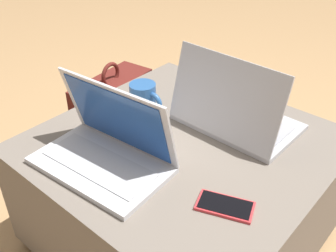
# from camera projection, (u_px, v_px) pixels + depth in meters

# --- Properties ---
(ground_plane) EXTENTS (14.00, 14.00, 0.00)m
(ground_plane) POSITION_uv_depth(u_px,v_px,m) (181.00, 237.00, 1.45)
(ground_plane) COLOR tan
(ottoman) EXTENTS (0.84, 0.83, 0.44)m
(ottoman) POSITION_uv_depth(u_px,v_px,m) (182.00, 193.00, 1.33)
(ottoman) COLOR #3D3832
(ottoman) RESTS_ON ground_plane
(laptop_near) EXTENTS (0.40, 0.26, 0.24)m
(laptop_near) POSITION_uv_depth(u_px,v_px,m) (106.00, 148.00, 1.10)
(laptop_near) COLOR silver
(laptop_near) RESTS_ON ottoman
(laptop_far) EXTENTS (0.38, 0.26, 0.26)m
(laptop_far) POSITION_uv_depth(u_px,v_px,m) (233.00, 114.00, 1.24)
(laptop_far) COLOR #B7B7BC
(laptop_far) RESTS_ON ottoman
(cell_phone) EXTENTS (0.16, 0.12, 0.01)m
(cell_phone) POSITION_uv_depth(u_px,v_px,m) (225.00, 206.00, 0.97)
(cell_phone) COLOR red
(cell_phone) RESTS_ON ottoman
(backpack) EXTENTS (0.23, 0.37, 0.49)m
(backpack) POSITION_uv_depth(u_px,v_px,m) (113.00, 123.00, 1.73)
(backpack) COLOR #5B1E19
(backpack) RESTS_ON ground_plane
(coffee_mug) EXTENTS (0.13, 0.09, 0.10)m
(coffee_mug) POSITION_uv_depth(u_px,v_px,m) (144.00, 98.00, 1.33)
(coffee_mug) COLOR #285693
(coffee_mug) RESTS_ON ottoman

